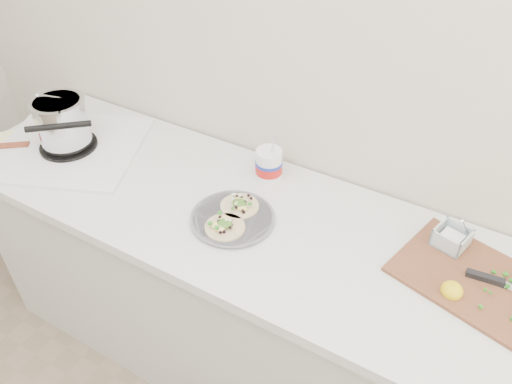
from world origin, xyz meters
The scene contains 6 objects.
counter centered at (0.00, 1.43, 0.45)m, with size 2.44×0.66×0.90m.
stove centered at (-0.89, 1.39, 0.98)m, with size 0.68×0.66×0.26m.
taco_plate centered at (-0.13, 1.37, 0.92)m, with size 0.28×0.28×0.04m.
tub centered at (-0.14, 1.62, 0.97)m, with size 0.10×0.10×0.22m.
cutboard centered at (0.60, 1.51, 0.92)m, with size 0.50×0.40×0.07m.
bacon_plate centered at (-1.10, 1.27, 0.91)m, with size 0.25×0.25×0.02m.
Camera 1 is at (0.53, 0.37, 2.00)m, focal length 35.00 mm.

